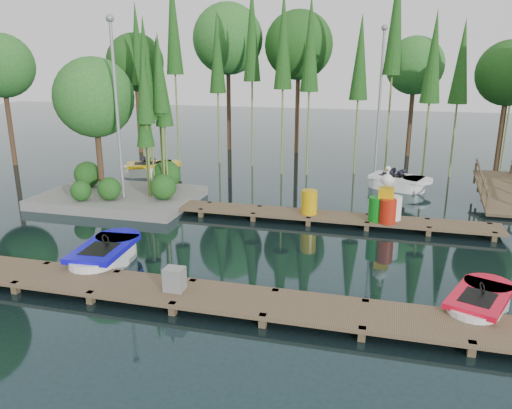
% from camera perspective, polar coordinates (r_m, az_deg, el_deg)
% --- Properties ---
extents(ground_plane, '(90.00, 90.00, 0.00)m').
position_cam_1_polar(ground_plane, '(16.37, -2.15, -4.05)').
color(ground_plane, '#1B2E33').
extents(near_dock, '(18.00, 1.50, 0.50)m').
position_cam_1_polar(near_dock, '(12.40, -8.33, -10.02)').
color(near_dock, brown).
rests_on(near_dock, ground).
extents(far_dock, '(15.00, 1.20, 0.50)m').
position_cam_1_polar(far_dock, '(18.36, 3.11, -1.02)').
color(far_dock, brown).
rests_on(far_dock, ground).
extents(island, '(6.20, 4.20, 6.75)m').
position_cam_1_polar(island, '(21.12, -16.29, 8.86)').
color(island, slate).
rests_on(island, ground).
extents(tree_screen, '(34.42, 18.53, 10.31)m').
position_cam_1_polar(tree_screen, '(26.10, 0.33, 17.27)').
color(tree_screen, '#49301F').
rests_on(tree_screen, ground).
extents(lamp_island, '(0.30, 0.30, 7.25)m').
position_cam_1_polar(lamp_island, '(19.93, -15.71, 11.61)').
color(lamp_island, gray).
rests_on(lamp_island, ground).
extents(lamp_rear, '(0.30, 0.30, 7.25)m').
position_cam_1_polar(lamp_rear, '(25.71, 14.03, 12.67)').
color(lamp_rear, gray).
rests_on(lamp_rear, ground).
extents(ramp, '(1.50, 3.94, 1.49)m').
position_cam_1_polar(ramp, '(22.23, 26.05, 1.36)').
color(ramp, brown).
rests_on(ramp, ground).
extents(boat_blue, '(1.52, 2.98, 0.97)m').
position_cam_1_polar(boat_blue, '(14.96, -16.85, -5.64)').
color(boat_blue, white).
rests_on(boat_blue, ground).
extents(boat_red, '(1.97, 2.71, 0.83)m').
position_cam_1_polar(boat_red, '(12.83, 24.15, -10.40)').
color(boat_red, white).
rests_on(boat_red, ground).
extents(boat_yellow_far, '(3.17, 2.51, 1.45)m').
position_cam_1_polar(boat_yellow_far, '(25.96, -11.92, 4.00)').
color(boat_yellow_far, white).
rests_on(boat_yellow_far, ground).
extents(boat_white_far, '(3.16, 2.21, 1.36)m').
position_cam_1_polar(boat_white_far, '(23.52, 15.88, 2.46)').
color(boat_white_far, white).
rests_on(boat_white_far, ground).
extents(utility_cabinet, '(0.47, 0.40, 0.58)m').
position_cam_1_polar(utility_cabinet, '(12.33, -9.30, -8.41)').
color(utility_cabinet, gray).
rests_on(utility_cabinet, near_dock).
extents(yellow_barrel, '(0.58, 0.58, 0.87)m').
position_cam_1_polar(yellow_barrel, '(18.05, 6.11, 0.28)').
color(yellow_barrel, '#D09D0A').
rests_on(yellow_barrel, far_dock).
extents(drum_cluster, '(1.11, 1.02, 1.92)m').
position_cam_1_polar(drum_cluster, '(17.69, 14.64, -0.07)').
color(drum_cluster, '#0C7415').
rests_on(drum_cluster, far_dock).
extents(seagull_post, '(0.51, 0.27, 0.81)m').
position_cam_1_polar(seagull_post, '(17.83, 14.03, 0.06)').
color(seagull_post, gray).
rests_on(seagull_post, far_dock).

